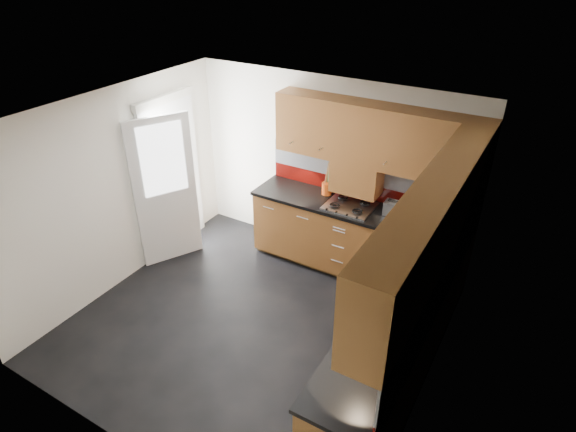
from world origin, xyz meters
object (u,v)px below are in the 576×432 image
Objects in this scene: utensil_pot at (327,187)px; toaster at (395,209)px; gas_hob at (350,206)px; food_processor at (418,266)px.

toaster is (0.93, -0.08, -0.01)m from utensil_pot.
utensil_pot is 0.93m from toaster.
gas_hob is 1.50m from food_processor.
food_processor is at bearing -36.50° from utensil_pot.
utensil_pot reaches higher than toaster.
utensil_pot is at bearing 174.91° from toaster.
toaster is at bearing 8.69° from gas_hob.
food_processor is at bearing -60.21° from toaster.
food_processor is (1.53, -1.13, 0.04)m from utensil_pot.
toaster is 0.82× the size of food_processor.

